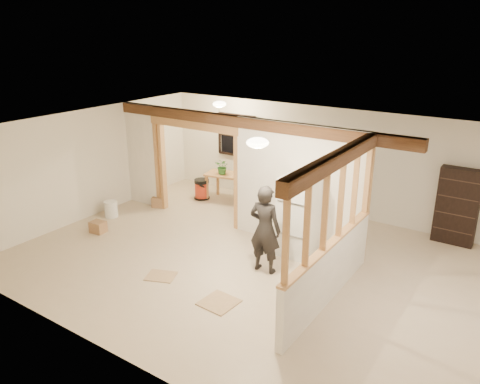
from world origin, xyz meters
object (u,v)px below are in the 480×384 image
Objects in this scene: refrigerator at (298,216)px; bookshelf at (457,207)px; shop_vac at (202,189)px; woman at (265,229)px; work_table at (229,188)px.

bookshelf is (2.44, 2.22, 0.01)m from refrigerator.
woman is at bearing -35.37° from shop_vac.
woman is at bearing -56.76° from work_table.
work_table is (-2.60, 2.58, -0.46)m from woman.
work_table is 5.27m from bookshelf.
work_table reaches higher than shop_vac.
woman is 4.10m from bookshelf.
refrigerator is 0.96× the size of woman.
refrigerator is 3.30m from bookshelf.
work_table is at bearing 149.41° from refrigerator.
work_table is 0.74m from shop_vac.
bookshelf is at bearing 42.38° from refrigerator.
bookshelf is at bearing -5.68° from work_table.
refrigerator is 2.98× the size of shop_vac.
woman reaches higher than work_table.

